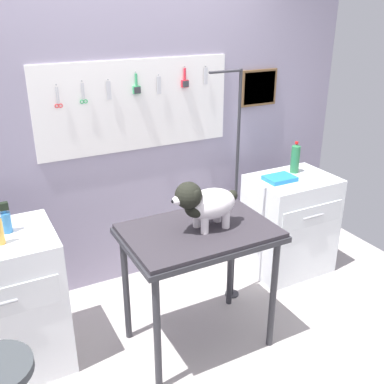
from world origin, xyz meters
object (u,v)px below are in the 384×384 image
grooming_table (199,242)px  spray_bottle_short (5,220)px  dog (205,203)px  soda_bottle (295,158)px  cabinet_right (289,224)px  grooming_arm (235,200)px

grooming_table → spray_bottle_short: spray_bottle_short is taller
dog → spray_bottle_short: size_ratio=2.42×
dog → soda_bottle: dog is taller
dog → soda_bottle: (1.20, 0.59, -0.08)m
cabinet_right → spray_bottle_short: bearing=-178.7°
grooming_table → spray_bottle_short: size_ratio=4.98×
grooming_table → cabinet_right: 1.28m
dog → grooming_arm: bearing=38.0°
soda_bottle → spray_bottle_short: bearing=-176.2°
grooming_table → dog: size_ratio=2.06×
grooming_arm → cabinet_right: bearing=11.1°
cabinet_right → spray_bottle_short: size_ratio=4.47×
cabinet_right → dog: bearing=-156.4°
dog → soda_bottle: size_ratio=1.72×
soda_bottle → grooming_table: bearing=-155.0°
grooming_arm → dog: size_ratio=3.85×
cabinet_right → grooming_arm: bearing=-168.9°
grooming_table → dog: dog is taller
spray_bottle_short → soda_bottle: (2.30, 0.15, -0.02)m
soda_bottle → cabinet_right: bearing=-130.6°
grooming_arm → cabinet_right: size_ratio=2.09×
grooming_table → spray_bottle_short: 1.17m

